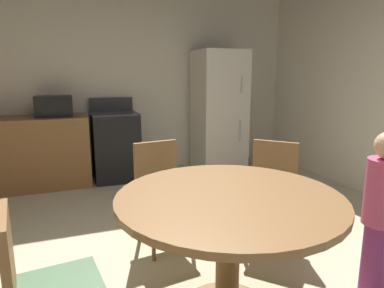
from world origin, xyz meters
TOP-DOWN VIEW (x-y plane):
  - ground_plane at (0.00, 0.00)m, footprint 14.00×14.00m
  - wall_back at (0.00, 3.07)m, footprint 5.48×0.12m
  - kitchen_counter at (-1.48, 2.67)m, footprint 1.92×0.60m
  - oven_range at (-0.16, 2.68)m, footprint 0.60×0.60m
  - refrigerator at (1.36, 2.62)m, footprint 0.68×0.68m
  - microwave at (-0.91, 2.67)m, footprint 0.44×0.32m
  - dining_table at (0.07, -0.31)m, footprint 1.28×1.28m
  - chair_north at (-0.06, 0.68)m, footprint 0.45×0.45m
  - chair_northeast at (0.80, 0.37)m, footprint 0.57×0.57m
  - chair_west at (-0.92, -0.43)m, footprint 0.45×0.45m
  - person_child at (1.05, -0.48)m, footprint 0.25×0.25m

SIDE VIEW (x-z plane):
  - ground_plane at x=0.00m, z-range 0.00..0.00m
  - kitchen_counter at x=-1.48m, z-range 0.00..0.90m
  - oven_range at x=-0.16m, z-range -0.08..1.02m
  - chair_north at x=-0.06m, z-range 0.07..0.94m
  - chair_northeast at x=0.80m, z-range 0.07..0.94m
  - chair_west at x=-0.92m, z-range 0.07..0.94m
  - person_child at x=1.05m, z-range 0.03..1.12m
  - dining_table at x=0.07m, z-range 0.23..0.99m
  - refrigerator at x=1.36m, z-range 0.00..1.76m
  - microwave at x=-0.91m, z-range 0.90..1.16m
  - wall_back at x=0.00m, z-range 0.00..2.70m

